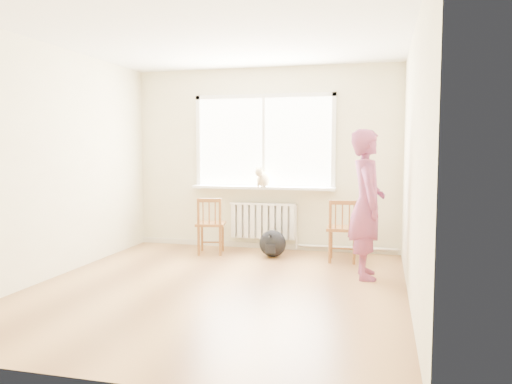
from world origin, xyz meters
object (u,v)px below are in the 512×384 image
Objects in this scene: person at (367,204)px; backpack at (273,244)px; chair_right at (343,231)px; chair_left at (210,226)px; cat at (263,178)px.

backpack is (-1.30, 0.81, -0.68)m from person.
person reaches higher than chair_right.
backpack is (-0.97, 0.08, -0.23)m from chair_right.
chair_right reaches higher than chair_left.
person is 4.60× the size of backpack.
cat is (-1.19, 0.45, 0.65)m from chair_right.
backpack is (0.23, -0.37, -0.88)m from cat.
person is at bearing 111.97° from chair_right.
chair_right is at bearing -6.03° from cat.
chair_right is 0.48× the size of person.
person is 1.94m from cat.
person is 1.67m from backpack.
person is (2.20, -0.77, 0.45)m from chair_left.
person reaches higher than backpack.
person is at bearing -23.19° from cat.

